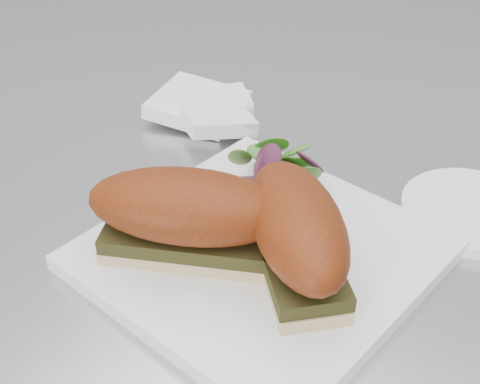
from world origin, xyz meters
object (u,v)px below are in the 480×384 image
object	(u,v)px
sandwich_left	(188,214)
saucer	(471,211)
sandwich_right	(296,232)
plate	(262,254)

from	to	relation	value
sandwich_left	saucer	xyz separation A→B (m)	(0.18, 0.21, -0.05)
sandwich_right	saucer	xyz separation A→B (m)	(0.10, 0.18, -0.05)
sandwich_left	sandwich_right	world-z (taller)	same
plate	sandwich_left	distance (m)	0.08
sandwich_right	saucer	distance (m)	0.21
plate	sandwich_right	xyz separation A→B (m)	(0.04, -0.01, 0.05)
sandwich_left	sandwich_right	xyz separation A→B (m)	(0.09, 0.03, 0.00)
plate	sandwich_right	bearing A→B (deg)	-12.61
sandwich_left	sandwich_right	distance (m)	0.09
sandwich_right	saucer	size ratio (longest dim) A/B	1.25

